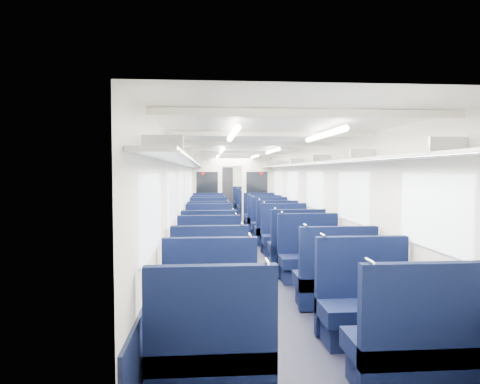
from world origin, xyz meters
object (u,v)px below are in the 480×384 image
Objects in this scene: seat_20 at (208,210)px; seat_25 at (247,205)px; seat_1 at (413,350)px; seat_12 at (209,232)px; bulkhead at (232,188)px; seat_15 at (270,225)px; seat_22 at (208,207)px; seat_18 at (209,217)px; seat_26 at (208,203)px; seat_19 at (260,216)px; seat_0 at (211,355)px; seat_21 at (252,210)px; seat_27 at (244,203)px; seat_17 at (264,220)px; seat_23 at (249,207)px; seat_9 at (296,248)px; seat_14 at (209,226)px; seat_2 at (210,311)px; seat_16 at (209,221)px; seat_3 at (366,309)px; seat_8 at (209,250)px; seat_10 at (209,239)px; seat_6 at (209,264)px; seat_7 at (309,260)px; seat_4 at (210,280)px; seat_5 at (335,282)px; seat_24 at (208,205)px; seat_13 at (276,231)px; seat_11 at (285,238)px; end_door at (225,188)px.

seat_20 is 1.00× the size of seat_25.
seat_1 is 1.00× the size of seat_12.
seat_15 is (0.83, -3.40, -0.88)m from bulkhead.
seat_18 is at bearing -90.00° from seat_22.
seat_12 is 1.00× the size of seat_26.
seat_20 is at bearing 126.76° from seat_19.
seat_1 is at bearing -90.00° from seat_19.
seat_0 is 12.45m from seat_21.
bulkhead is 2.45× the size of seat_27.
seat_1 is 9.19m from seat_17.
seat_18 and seat_23 have the same top height.
seat_0 is 1.00× the size of seat_1.
seat_20 is at bearing -145.34° from seat_23.
bulkhead is at bearing 85.81° from seat_0.
seat_9 is 1.00× the size of seat_27.
seat_12 is 1.25m from seat_14.
seat_0 is 1.04m from seat_2.
seat_16 is at bearing -110.30° from seat_23.
seat_3 and seat_22 have the same top height.
seat_8 is at bearing -99.33° from seat_25.
seat_19 is at bearing 53.15° from seat_14.
seat_17 is 1.00× the size of seat_19.
seat_25 is (0.00, 10.03, 0.00)m from seat_9.
seat_21 is (0.00, 11.35, 0.00)m from seat_3.
seat_14 is 1.00× the size of seat_23.
seat_8 is 1.00× the size of seat_10.
seat_10 is (0.00, 2.48, 0.00)m from seat_6.
seat_3 is 11.35m from seat_21.
seat_20 is at bearing 128.43° from bulkhead.
seat_7 and seat_27 have the same top height.
seat_4 is at bearing -103.62° from seat_17.
seat_26 is at bearing 90.00° from seat_8.
seat_8 is at bearing -115.29° from seat_15.
seat_19 is (0.00, 5.66, 0.00)m from seat_9.
seat_5 is 12.68m from seat_24.
seat_1 and seat_20 have the same top height.
seat_8 is at bearing -177.39° from seat_9.
seat_10 is 1.97m from seat_13.
seat_13 is 1.00× the size of seat_18.
seat_21 is (0.00, 3.19, 0.00)m from seat_17.
seat_23 is (1.66, 5.58, 0.00)m from seat_14.
seat_4 is 5.87m from seat_15.
seat_10 and seat_25 have the same top height.
seat_12 is 9.17m from seat_26.
seat_2 is 7.08m from seat_15.
seat_3 and seat_20 have the same top height.
seat_11 is 1.00× the size of seat_14.
seat_6 is (-1.66, 2.30, 0.00)m from seat_3.
end_door is 1.75× the size of seat_7.
seat_24 is 1.00× the size of seat_25.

